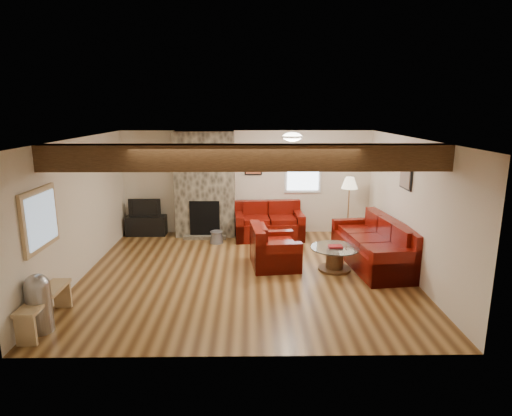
{
  "coord_description": "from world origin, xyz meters",
  "views": [
    {
      "loc": [
        0.08,
        -7.51,
        3.01
      ],
      "look_at": [
        0.18,
        0.4,
        1.16
      ],
      "focal_mm": 30.0,
      "sensor_mm": 36.0,
      "label": 1
    }
  ],
  "objects": [
    {
      "name": "hatch_window",
      "position": [
        -2.96,
        -1.5,
        1.45
      ],
      "size": [
        0.08,
        1.0,
        0.9
      ],
      "primitive_type": null,
      "color": "tan",
      "rests_on": "room"
    },
    {
      "name": "ceiling_dome",
      "position": [
        0.9,
        0.9,
        2.44
      ],
      "size": [
        0.4,
        0.4,
        0.18
      ],
      "primitive_type": null,
      "color": "white",
      "rests_on": "room"
    },
    {
      "name": "armchair_red",
      "position": [
        0.55,
        0.39,
        0.4
      ],
      "size": [
        0.98,
        1.09,
        0.81
      ],
      "primitive_type": null,
      "rotation": [
        0.0,
        0.0,
        1.68
      ],
      "color": "#4E0A05",
      "rests_on": "floor"
    },
    {
      "name": "artwork_back",
      "position": [
        0.15,
        2.71,
        1.7
      ],
      "size": [
        0.42,
        0.06,
        0.52
      ],
      "primitive_type": null,
      "color": "black",
      "rests_on": "room"
    },
    {
      "name": "tv_cabinet",
      "position": [
        -2.45,
        2.53,
        0.24
      ],
      "size": [
        0.95,
        0.38,
        0.47
      ],
      "primitive_type": "cube",
      "color": "black",
      "rests_on": "floor"
    },
    {
      "name": "chimney_breast",
      "position": [
        -1.0,
        2.49,
        1.22
      ],
      "size": [
        1.4,
        0.67,
        2.5
      ],
      "color": "#343028",
      "rests_on": "floor"
    },
    {
      "name": "back_window",
      "position": [
        1.35,
        2.71,
        1.55
      ],
      "size": [
        0.9,
        0.08,
        1.1
      ],
      "primitive_type": null,
      "color": "silver",
      "rests_on": "room"
    },
    {
      "name": "sofa_three",
      "position": [
        2.48,
        0.45,
        0.45
      ],
      "size": [
        1.23,
        2.4,
        0.89
      ],
      "primitive_type": null,
      "rotation": [
        0.0,
        0.0,
        -1.45
      ],
      "color": "#4E0A05",
      "rests_on": "floor"
    },
    {
      "name": "pine_bench",
      "position": [
        -2.83,
        -1.91,
        0.23
      ],
      "size": [
        0.28,
        1.21,
        0.45
      ],
      "primitive_type": null,
      "color": "tan",
      "rests_on": "floor"
    },
    {
      "name": "floor_lamp",
      "position": [
        2.37,
        2.18,
        1.25
      ],
      "size": [
        0.38,
        0.38,
        1.47
      ],
      "color": "#AC7F47",
      "rests_on": "floor"
    },
    {
      "name": "coal_bucket",
      "position": [
        -0.7,
        1.86,
        0.14
      ],
      "size": [
        0.3,
        0.3,
        0.28
      ],
      "primitive_type": null,
      "color": "gray",
      "rests_on": "floor"
    },
    {
      "name": "oak_beam",
      "position": [
        0.0,
        -1.25,
        2.31
      ],
      "size": [
        6.0,
        0.36,
        0.38
      ],
      "primitive_type": "cube",
      "color": "#321E0F",
      "rests_on": "room"
    },
    {
      "name": "television",
      "position": [
        -2.45,
        2.53,
        0.69
      ],
      "size": [
        0.76,
        0.1,
        0.44
      ],
      "primitive_type": "imported",
      "color": "black",
      "rests_on": "tv_cabinet"
    },
    {
      "name": "loveseat",
      "position": [
        0.51,
        2.23,
        0.42
      ],
      "size": [
        1.64,
        1.02,
        0.84
      ],
      "primitive_type": null,
      "rotation": [
        0.0,
        0.0,
        0.07
      ],
      "color": "#4E0A05",
      "rests_on": "floor"
    },
    {
      "name": "room",
      "position": [
        0.0,
        0.0,
        1.25
      ],
      "size": [
        8.0,
        8.0,
        8.0
      ],
      "color": "#583517",
      "rests_on": "ground"
    },
    {
      "name": "pedal_bin",
      "position": [
        -2.82,
        -2.08,
        0.42
      ],
      "size": [
        0.43,
        0.43,
        0.84
      ],
      "primitive_type": null,
      "rotation": [
        0.0,
        0.0,
        -0.33
      ],
      "color": "#9D9EA2",
      "rests_on": "floor"
    },
    {
      "name": "artwork_right",
      "position": [
        2.96,
        0.3,
        1.75
      ],
      "size": [
        0.06,
        0.55,
        0.42
      ],
      "primitive_type": null,
      "color": "black",
      "rests_on": "room"
    },
    {
      "name": "coffee_table",
      "position": [
        1.68,
        0.16,
        0.23
      ],
      "size": [
        0.92,
        0.92,
        0.48
      ],
      "color": "#442A15",
      "rests_on": "floor"
    }
  ]
}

